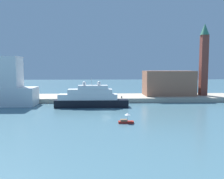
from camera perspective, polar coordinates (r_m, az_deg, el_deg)
name	(u,v)px	position (r m, az deg, el deg)	size (l,w,h in m)	color
ground	(106,111)	(74.22, -1.40, -5.17)	(400.00, 400.00, 0.00)	slate
quay_dock	(105,98)	(98.94, -1.66, -2.04)	(110.00, 18.28, 1.75)	#B7AD99
large_yacht	(91,98)	(81.11, -5.20, -2.14)	(24.87, 4.56, 10.16)	black
small_motorboat	(126,120)	(57.85, 3.39, -7.33)	(3.70, 1.42, 2.51)	#B22319
harbor_building	(168,83)	(104.02, 13.42, 1.53)	(20.66, 11.81, 10.40)	#9E664C
bell_tower	(204,57)	(107.23, 21.26, 7.34)	(3.70, 3.70, 30.00)	brown
parked_car	(76,96)	(94.19, -8.75, -1.58)	(3.96, 1.85, 1.34)	#1E4C99
person_figure	(84,96)	(91.48, -6.78, -1.60)	(0.36, 0.36, 1.76)	#4C4C4C
mooring_bollard	(122,97)	(91.20, 2.33, -1.86)	(0.41, 0.41, 0.78)	black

